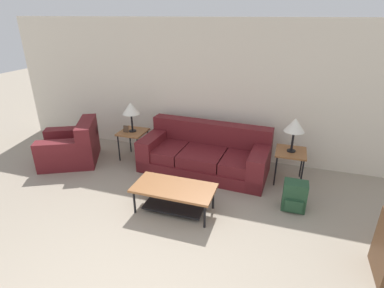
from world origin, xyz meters
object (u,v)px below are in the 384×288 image
(couch, at_px, (205,155))
(table_lamp_left, at_px, (131,109))
(backpack, at_px, (294,196))
(coffee_table, at_px, (174,193))
(side_table_right, at_px, (291,154))
(table_lamp_right, at_px, (295,126))
(side_table_left, at_px, (133,134))
(armchair, at_px, (72,148))

(couch, height_order, table_lamp_left, table_lamp_left)
(table_lamp_left, relative_size, backpack, 1.28)
(coffee_table, relative_size, side_table_right, 2.07)
(table_lamp_right, bearing_deg, coffee_table, -137.70)
(table_lamp_right, bearing_deg, backpack, -82.51)
(side_table_left, relative_size, table_lamp_right, 0.98)
(table_lamp_right, distance_m, backpack, 1.15)
(armchair, distance_m, table_lamp_left, 1.38)
(armchair, distance_m, table_lamp_right, 4.09)
(armchair, height_order, side_table_right, armchair)
(backpack, bearing_deg, side_table_left, 164.90)
(armchair, xyz_separation_m, table_lamp_left, (1.06, 0.51, 0.73))
(side_table_left, bearing_deg, backpack, -15.10)
(couch, xyz_separation_m, backpack, (1.57, -0.78, -0.07))
(backpack, bearing_deg, armchair, 175.73)
(couch, distance_m, table_lamp_left, 1.64)
(couch, xyz_separation_m, table_lamp_right, (1.46, 0.04, 0.72))
(backpack, bearing_deg, table_lamp_left, 164.90)
(couch, bearing_deg, table_lamp_left, 178.36)
(couch, distance_m, armchair, 2.57)
(couch, distance_m, side_table_right, 1.48)
(side_table_left, bearing_deg, armchair, -154.02)
(side_table_right, relative_size, backpack, 1.25)
(side_table_left, distance_m, side_table_right, 2.93)
(coffee_table, xyz_separation_m, table_lamp_left, (-1.40, 1.40, 0.71))
(table_lamp_left, bearing_deg, table_lamp_right, 0.00)
(couch, relative_size, table_lamp_right, 4.02)
(side_table_right, height_order, table_lamp_left, table_lamp_left)
(coffee_table, distance_m, table_lamp_left, 2.10)
(table_lamp_left, xyz_separation_m, table_lamp_right, (2.93, 0.00, 0.00))
(side_table_left, height_order, table_lamp_right, table_lamp_right)
(armchair, bearing_deg, table_lamp_right, 7.35)
(armchair, bearing_deg, side_table_left, 25.98)
(table_lamp_right, height_order, backpack, table_lamp_right)
(side_table_right, bearing_deg, table_lamp_right, 0.00)
(armchair, bearing_deg, coffee_table, -19.83)
(coffee_table, height_order, side_table_left, side_table_left)
(armchair, distance_m, coffee_table, 2.61)
(couch, bearing_deg, backpack, -26.35)
(side_table_left, height_order, side_table_right, same)
(table_lamp_left, bearing_deg, backpack, -15.10)
(coffee_table, distance_m, backpack, 1.75)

